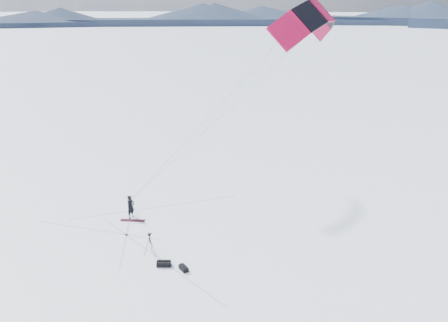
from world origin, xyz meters
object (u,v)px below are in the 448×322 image
Objects in this scene: snowboard at (133,220)px; tripod at (150,241)px; snowkiter at (132,218)px; gear_bag_a at (164,264)px; gear_bag_b at (184,268)px.

tripod reaches higher than snowboard.
snowkiter is 0.48m from snowboard.
snowkiter is at bearing 146.25° from tripod.
snowboard is 4.66m from tripod.
gear_bag_a is at bearing -18.78° from tripod.
snowboard is (0.39, -0.27, 0.02)m from snowkiter.
tripod is at bearing -61.76° from snowboard.
gear_bag_a reaches higher than snowboard.
tripod is (3.89, -2.42, 0.87)m from snowboard.
snowboard is 1.18× the size of tripod.
gear_bag_b is at bearing -51.49° from snowboard.
gear_bag_b is at bearing -19.08° from gear_bag_a.
tripod is at bearing -159.49° from gear_bag_b.
snowkiter reaches higher than gear_bag_a.
tripod reaches higher than gear_bag_b.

